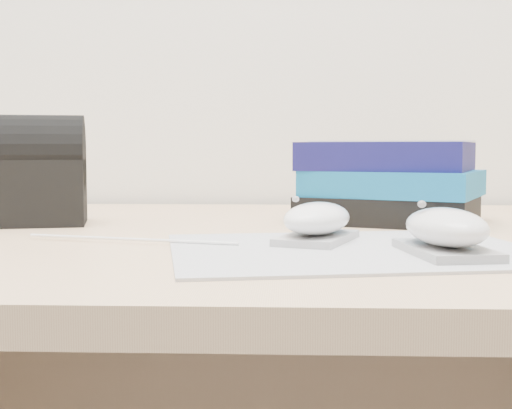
{
  "coord_description": "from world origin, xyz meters",
  "views": [
    {
      "loc": [
        -0.09,
        0.74,
        0.83
      ],
      "look_at": [
        -0.12,
        1.48,
        0.77
      ],
      "focal_mm": 50.0,
      "sensor_mm": 36.0,
      "label": 1
    }
  ],
  "objects_px": {
    "desk": "(353,407)",
    "book_stack": "(390,183)",
    "mouse_front": "(446,231)",
    "mouse_rear": "(317,222)",
    "pouch": "(27,172)"
  },
  "relations": [
    {
      "from": "desk",
      "to": "book_stack",
      "type": "height_order",
      "value": "book_stack"
    },
    {
      "from": "desk",
      "to": "mouse_front",
      "type": "xyz_separation_m",
      "value": [
        0.06,
        -0.26,
        0.26
      ]
    },
    {
      "from": "mouse_front",
      "to": "mouse_rear",
      "type": "bearing_deg",
      "value": 143.12
    },
    {
      "from": "mouse_rear",
      "to": "mouse_front",
      "type": "distance_m",
      "value": 0.14
    },
    {
      "from": "mouse_front",
      "to": "pouch",
      "type": "xyz_separation_m",
      "value": [
        -0.48,
        0.26,
        0.04
      ]
    },
    {
      "from": "mouse_rear",
      "to": "pouch",
      "type": "height_order",
      "value": "pouch"
    },
    {
      "from": "book_stack",
      "to": "pouch",
      "type": "height_order",
      "value": "pouch"
    },
    {
      "from": "mouse_rear",
      "to": "pouch",
      "type": "relative_size",
      "value": 0.76
    },
    {
      "from": "desk",
      "to": "book_stack",
      "type": "distance_m",
      "value": 0.3
    },
    {
      "from": "mouse_front",
      "to": "pouch",
      "type": "bearing_deg",
      "value": 151.58
    },
    {
      "from": "desk",
      "to": "mouse_front",
      "type": "relative_size",
      "value": 12.79
    },
    {
      "from": "mouse_rear",
      "to": "book_stack",
      "type": "xyz_separation_m",
      "value": [
        0.11,
        0.23,
        0.03
      ]
    },
    {
      "from": "desk",
      "to": "pouch",
      "type": "height_order",
      "value": "pouch"
    },
    {
      "from": "book_stack",
      "to": "mouse_front",
      "type": "bearing_deg",
      "value": -89.06
    },
    {
      "from": "desk",
      "to": "mouse_rear",
      "type": "xyz_separation_m",
      "value": [
        -0.06,
        -0.17,
        0.26
      ]
    }
  ]
}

